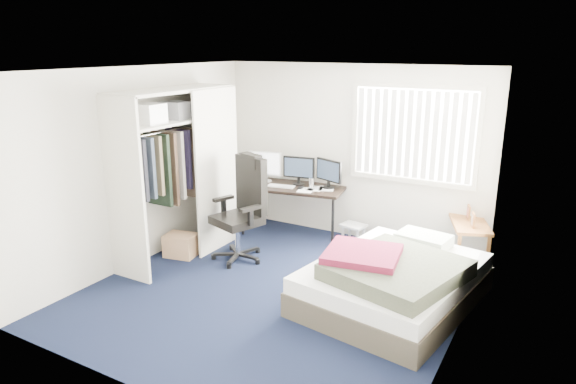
% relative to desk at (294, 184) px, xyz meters
% --- Properties ---
extents(ground, '(4.20, 4.20, 0.00)m').
position_rel_desk_xyz_m(ground, '(0.76, -1.76, -0.77)').
color(ground, black).
rests_on(ground, ground).
extents(room_shell, '(4.20, 4.20, 4.20)m').
position_rel_desk_xyz_m(room_shell, '(0.76, -1.76, 0.74)').
color(room_shell, silver).
rests_on(room_shell, ground).
extents(window_assembly, '(1.72, 0.09, 1.32)m').
position_rel_desk_xyz_m(window_assembly, '(1.66, 0.29, 0.83)').
color(window_assembly, white).
rests_on(window_assembly, ground).
extents(closet, '(0.64, 1.84, 2.22)m').
position_rel_desk_xyz_m(closet, '(-0.92, -1.49, 0.58)').
color(closet, beige).
rests_on(closet, ground).
extents(desk, '(1.60, 0.95, 1.20)m').
position_rel_desk_xyz_m(desk, '(0.00, 0.00, 0.00)').
color(desk, black).
rests_on(desk, ground).
extents(office_chair, '(0.82, 0.82, 1.39)m').
position_rel_desk_xyz_m(office_chair, '(-0.14, -1.13, -0.24)').
color(office_chair, black).
rests_on(office_chair, ground).
extents(footstool, '(0.37, 0.32, 0.27)m').
position_rel_desk_xyz_m(footstool, '(0.93, 0.09, -0.57)').
color(footstool, white).
rests_on(footstool, ground).
extents(nightstand, '(0.69, 0.94, 0.76)m').
position_rel_desk_xyz_m(nightstand, '(2.51, 0.09, -0.26)').
color(nightstand, brown).
rests_on(nightstand, ground).
extents(bed, '(1.83, 2.25, 0.67)m').
position_rel_desk_xyz_m(bed, '(2.01, -1.40, -0.49)').
color(bed, '#3E372D').
rests_on(bed, ground).
extents(pine_box, '(0.46, 0.38, 0.30)m').
position_rel_desk_xyz_m(pine_box, '(-0.89, -1.52, -0.62)').
color(pine_box, '#A87D54').
rests_on(pine_box, ground).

